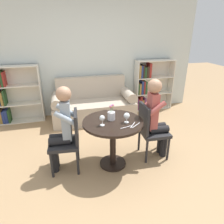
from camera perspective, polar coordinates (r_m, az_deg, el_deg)
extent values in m
plane|color=tan|center=(3.21, 0.23, -14.58)|extent=(16.00, 16.00, 0.00)
cube|color=silver|center=(4.74, -6.69, 15.50)|extent=(5.20, 0.05, 2.70)
cylinder|color=black|center=(2.83, 0.25, -2.95)|extent=(0.87, 0.87, 0.03)
cylinder|color=black|center=(3.00, 0.24, -9.03)|extent=(0.09, 0.09, 0.67)
cylinder|color=black|center=(3.20, 0.23, -14.36)|extent=(0.40, 0.40, 0.03)
cube|color=#B7A893|center=(4.58, -5.19, 0.47)|extent=(1.82, 0.80, 0.42)
cube|color=#B7A893|center=(4.73, -6.04, 7.08)|extent=(1.60, 0.16, 0.50)
cylinder|color=#B7A893|center=(4.42, -15.61, 3.30)|extent=(0.22, 0.72, 0.22)
cylinder|color=#B7A893|center=(4.65, 4.45, 5.06)|extent=(0.22, 0.72, 0.22)
cube|color=silver|center=(4.89, -24.92, 4.95)|extent=(0.96, 0.02, 1.24)
cube|color=silver|center=(4.69, -19.55, 5.11)|extent=(0.02, 0.28, 1.24)
cube|color=silver|center=(4.97, -23.99, -2.18)|extent=(0.92, 0.28, 0.02)
cube|color=silver|center=(4.83, -24.75, 2.20)|extent=(0.92, 0.28, 0.02)
cube|color=silver|center=(4.71, -25.57, 6.82)|extent=(0.92, 0.28, 0.02)
cube|color=silver|center=(4.63, -26.44, 11.63)|extent=(0.92, 0.28, 0.02)
cube|color=olive|center=(5.00, -29.02, -0.95)|extent=(0.04, 0.23, 0.30)
cube|color=navy|center=(4.99, -28.39, -1.06)|extent=(0.05, 0.23, 0.27)
cube|color=navy|center=(4.97, -27.78, -0.88)|extent=(0.05, 0.23, 0.29)
cube|color=#234723|center=(4.96, -27.22, -0.83)|extent=(0.03, 0.23, 0.29)
cube|color=olive|center=(4.85, -28.80, 3.45)|extent=(0.05, 0.23, 0.28)
cube|color=#234723|center=(4.83, -28.27, 3.75)|extent=(0.03, 0.23, 0.32)
cube|color=maroon|center=(4.73, -29.43, 8.32)|extent=(0.04, 0.23, 0.32)
cube|color=#234723|center=(4.72, -28.90, 8.40)|extent=(0.04, 0.23, 0.32)
cube|color=maroon|center=(4.71, -28.41, 8.34)|extent=(0.03, 0.23, 0.30)
cube|color=silver|center=(5.29, 11.17, 7.92)|extent=(0.96, 0.02, 1.24)
cube|color=silver|center=(4.99, 6.87, 7.30)|extent=(0.02, 0.28, 1.24)
cube|color=silver|center=(5.39, 16.32, 7.73)|extent=(0.02, 0.28, 1.24)
cube|color=silver|center=(5.36, 11.25, 1.27)|extent=(0.92, 0.28, 0.02)
cube|color=silver|center=(5.23, 11.60, 5.41)|extent=(0.92, 0.28, 0.02)
cube|color=silver|center=(5.12, 11.96, 9.74)|extent=(0.92, 0.28, 0.02)
cube|color=silver|center=(5.05, 12.34, 14.22)|extent=(0.92, 0.28, 0.02)
cube|color=#602D5B|center=(5.14, 7.06, 2.44)|extent=(0.03, 0.23, 0.29)
cube|color=maroon|center=(5.15, 7.44, 2.44)|extent=(0.03, 0.23, 0.29)
cube|color=maroon|center=(5.16, 7.98, 2.80)|extent=(0.05, 0.23, 0.35)
cube|color=olive|center=(5.19, 8.47, 2.35)|extent=(0.04, 0.23, 0.25)
cube|color=#602D5B|center=(5.21, 9.02, 2.63)|extent=(0.05, 0.23, 0.29)
cube|color=#234723|center=(5.01, 7.28, 6.63)|extent=(0.03, 0.23, 0.26)
cube|color=olive|center=(5.03, 7.72, 6.69)|extent=(0.04, 0.23, 0.27)
cube|color=navy|center=(5.04, 8.34, 7.03)|extent=(0.04, 0.23, 0.32)
cube|color=maroon|center=(5.06, 8.86, 7.01)|extent=(0.03, 0.23, 0.32)
cube|color=#234723|center=(5.08, 9.34, 7.01)|extent=(0.05, 0.23, 0.31)
cube|color=olive|center=(4.92, 7.64, 11.42)|extent=(0.05, 0.23, 0.30)
cube|color=navy|center=(4.94, 8.20, 11.38)|extent=(0.04, 0.23, 0.29)
cube|color=#332319|center=(4.95, 8.68, 11.41)|extent=(0.03, 0.23, 0.30)
cube|color=#234723|center=(4.97, 9.18, 11.18)|extent=(0.05, 0.23, 0.25)
cube|color=#332319|center=(5.00, 9.84, 11.28)|extent=(0.05, 0.23, 0.27)
cube|color=maroon|center=(5.01, 10.49, 11.68)|extent=(0.05, 0.23, 0.34)
cylinder|color=#232326|center=(3.27, -16.11, -10.59)|extent=(0.04, 0.04, 0.40)
cylinder|color=#232326|center=(2.98, -16.83, -14.36)|extent=(0.04, 0.04, 0.40)
cylinder|color=#232326|center=(3.24, -9.75, -10.30)|extent=(0.04, 0.04, 0.40)
cylinder|color=#232326|center=(2.94, -9.74, -14.09)|extent=(0.04, 0.04, 0.40)
cube|color=#232326|center=(2.98, -13.50, -8.73)|extent=(0.46, 0.46, 0.05)
cube|color=#232326|center=(2.84, -10.15, -4.24)|extent=(0.07, 0.38, 0.45)
cylinder|color=#232326|center=(3.31, 15.75, -10.14)|extent=(0.04, 0.04, 0.40)
cylinder|color=#232326|center=(3.57, 13.19, -7.15)|extent=(0.04, 0.04, 0.40)
cylinder|color=#232326|center=(3.17, 9.89, -11.11)|extent=(0.04, 0.04, 0.40)
cylinder|color=#232326|center=(3.45, 7.74, -7.90)|extent=(0.04, 0.04, 0.40)
cube|color=#232326|center=(3.26, 11.96, -5.66)|extent=(0.44, 0.44, 0.05)
cube|color=#232326|center=(3.08, 9.09, -1.98)|extent=(0.06, 0.38, 0.45)
cylinder|color=black|center=(3.16, -16.05, -11.38)|extent=(0.11, 0.11, 0.45)
cylinder|color=black|center=(3.07, -16.26, -12.53)|extent=(0.11, 0.11, 0.45)
cylinder|color=black|center=(3.00, -14.53, -6.96)|extent=(0.31, 0.14, 0.11)
cylinder|color=black|center=(2.90, -14.69, -8.03)|extent=(0.31, 0.14, 0.11)
cube|color=#93A3B2|center=(2.81, -12.96, -2.36)|extent=(0.14, 0.21, 0.56)
cylinder|color=#93A3B2|center=(2.90, -12.98, 0.40)|extent=(0.29, 0.10, 0.23)
cylinder|color=#93A3B2|center=(2.65, -13.28, -1.82)|extent=(0.29, 0.10, 0.23)
sphere|color=tan|center=(2.67, -13.68, 5.03)|extent=(0.20, 0.20, 0.20)
cylinder|color=black|center=(3.37, 14.59, -8.76)|extent=(0.11, 0.11, 0.45)
cylinder|color=black|center=(3.46, 13.80, -7.84)|extent=(0.11, 0.11, 0.45)
cylinder|color=black|center=(3.20, 13.30, -4.85)|extent=(0.30, 0.12, 0.11)
cylinder|color=black|center=(3.28, 12.51, -3.99)|extent=(0.30, 0.12, 0.11)
cube|color=#B2514C|center=(3.08, 11.51, 0.19)|extent=(0.13, 0.20, 0.57)
cylinder|color=#B2514C|center=(2.93, 12.66, 0.90)|extent=(0.29, 0.08, 0.23)
cylinder|color=#B2514C|center=(3.16, 10.70, 2.71)|extent=(0.29, 0.08, 0.23)
sphere|color=tan|center=(2.95, 12.11, 7.21)|extent=(0.21, 0.21, 0.21)
cylinder|color=white|center=(2.71, -2.79, -3.76)|extent=(0.06, 0.06, 0.00)
cylinder|color=white|center=(2.69, -2.81, -3.00)|extent=(0.01, 0.01, 0.08)
sphere|color=white|center=(2.66, -2.84, -1.70)|extent=(0.07, 0.07, 0.07)
sphere|color=maroon|center=(2.67, -2.83, -1.88)|extent=(0.05, 0.05, 0.05)
cylinder|color=white|center=(2.80, 4.16, -2.91)|extent=(0.06, 0.06, 0.00)
cylinder|color=white|center=(2.78, 4.18, -2.30)|extent=(0.01, 0.01, 0.06)
sphere|color=white|center=(2.76, 4.22, -1.08)|extent=(0.09, 0.09, 0.09)
sphere|color=maroon|center=(2.76, 4.21, -1.28)|extent=(0.06, 0.06, 0.06)
cylinder|color=silver|center=(2.85, -0.20, -1.10)|extent=(0.11, 0.11, 0.12)
cylinder|color=#4C7A42|center=(2.80, -0.43, 0.72)|extent=(0.00, 0.01, 0.09)
sphere|color=#D16684|center=(2.78, -0.43, 1.55)|extent=(0.04, 0.04, 0.04)
cylinder|color=#4C7A42|center=(2.82, -0.03, 0.80)|extent=(0.01, 0.01, 0.08)
sphere|color=#EACC4C|center=(2.80, -0.03, 1.57)|extent=(0.04, 0.04, 0.04)
cylinder|color=#4C7A42|center=(2.82, 0.21, 1.02)|extent=(0.00, 0.01, 0.10)
sphere|color=#D16684|center=(2.81, 0.21, 1.93)|extent=(0.04, 0.04, 0.04)
cylinder|color=#4C7A42|center=(2.82, -0.15, 0.92)|extent=(0.00, 0.01, 0.09)
sphere|color=#9E70B2|center=(2.80, -0.15, 1.80)|extent=(0.04, 0.04, 0.04)
cube|color=silver|center=(2.73, 6.89, -3.76)|extent=(0.16, 0.13, 0.00)
cube|color=silver|center=(2.67, 4.24, -4.27)|extent=(0.19, 0.06, 0.00)
cube|color=silver|center=(2.73, 5.96, -3.69)|extent=(0.12, 0.16, 0.00)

